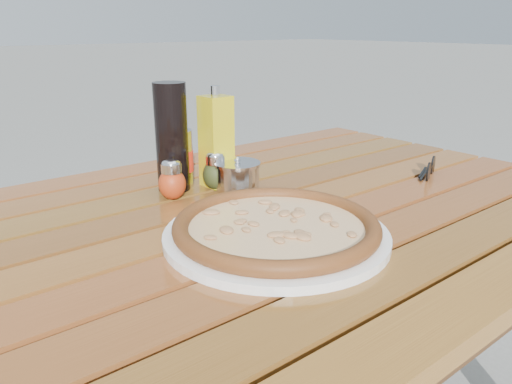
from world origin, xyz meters
TOP-DOWN VIEW (x-y plane):
  - table at (0.00, -0.00)m, footprint 1.40×0.90m
  - plate at (-0.07, -0.12)m, footprint 0.39×0.39m
  - pizza at (-0.07, -0.12)m, footprint 0.39×0.39m
  - pepper_shaker at (-0.10, 0.16)m, footprint 0.07×0.07m
  - oregano_shaker at (0.01, 0.16)m, footprint 0.06×0.06m
  - dark_bottle at (-0.06, 0.21)m, footprint 0.08×0.08m
  - soda_can at (-0.04, 0.23)m, footprint 0.09×0.09m
  - olive_oil_cruet at (0.02, 0.18)m, footprint 0.06×0.06m
  - parmesan_tin at (0.04, 0.13)m, footprint 0.12×0.12m
  - sunglasses at (0.43, -0.07)m, footprint 0.11×0.07m

SIDE VIEW (x-z plane):
  - table at x=0.00m, z-range 0.30..1.05m
  - plate at x=-0.07m, z-range 0.75..0.76m
  - sunglasses at x=0.43m, z-range 0.74..0.79m
  - pizza at x=-0.07m, z-range 0.76..0.79m
  - parmesan_tin at x=0.04m, z-range 0.74..0.82m
  - pepper_shaker at x=-0.10m, z-range 0.75..0.83m
  - oregano_shaker at x=0.01m, z-range 0.75..0.83m
  - soda_can at x=-0.04m, z-range 0.75..0.87m
  - olive_oil_cruet at x=0.02m, z-range 0.74..0.95m
  - dark_bottle at x=-0.06m, z-range 0.75..0.97m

